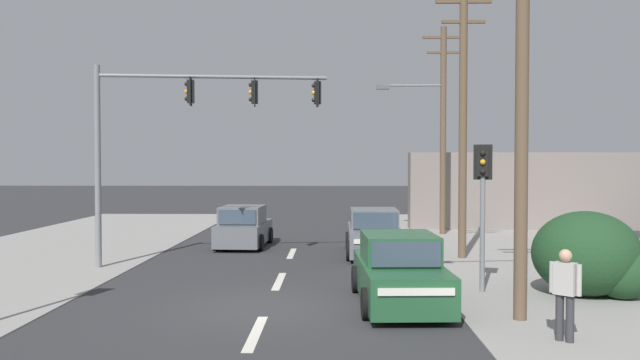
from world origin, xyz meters
TOP-DOWN VIEW (x-y plane):
  - ground_plane at (0.00, 0.00)m, footprint 140.00×140.00m
  - lane_dash_near at (0.00, -2.00)m, footprint 0.20×2.40m
  - lane_dash_mid at (0.00, 3.00)m, footprint 0.20×2.40m
  - lane_dash_far at (0.00, 8.00)m, footprint 0.20×2.40m
  - utility_pole_foreground_right at (4.99, -1.01)m, footprint 3.77×0.63m
  - utility_pole_midground_right at (5.63, 7.02)m, footprint 1.80×0.26m
  - utility_pole_background_right at (6.05, 13.81)m, footprint 3.78×0.29m
  - traffic_signal_mast at (-3.17, 5.23)m, footprint 6.85×1.06m
  - pedestal_signal_right_kerb at (5.00, 1.63)m, footprint 0.44×0.31m
  - roadside_bush at (7.45, 1.28)m, footprint 2.59×2.22m
  - shopfront_wall_far at (11.00, 16.00)m, footprint 12.00×1.00m
  - hatchback_kerbside_parked at (-1.90, 9.69)m, footprint 1.91×3.71m
  - sedan_oncoming_mid at (2.88, 0.38)m, footprint 2.03×4.30m
  - sedan_receding_far at (2.80, 7.74)m, footprint 1.93×4.26m
  - pedestrian_at_kerb at (5.44, -2.50)m, footprint 0.44×0.40m

SIDE VIEW (x-z plane):
  - ground_plane at x=0.00m, z-range 0.00..0.00m
  - lane_dash_near at x=0.00m, z-range 0.00..0.01m
  - lane_dash_mid at x=0.00m, z-range 0.00..0.01m
  - lane_dash_far at x=0.00m, z-range 0.00..0.01m
  - hatchback_kerbside_parked at x=-1.90m, z-range -0.06..1.47m
  - sedan_oncoming_mid at x=2.88m, z-range -0.08..1.48m
  - sedan_receding_far at x=2.80m, z-range -0.08..1.48m
  - pedestrian_at_kerb at x=5.44m, z-range 0.11..1.74m
  - roadside_bush at x=7.45m, z-range -0.06..1.94m
  - shopfront_wall_far at x=11.00m, z-range 0.00..3.60m
  - pedestal_signal_right_kerb at x=5.00m, z-range 0.64..4.20m
  - traffic_signal_mast at x=-3.17m, z-range 1.35..7.35m
  - utility_pole_midground_right at x=5.63m, z-range 0.23..9.01m
  - utility_pole_background_right at x=6.05m, z-range 0.36..9.34m
  - utility_pole_foreground_right at x=4.99m, z-range 0.37..11.12m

